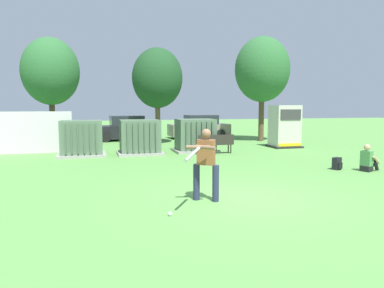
{
  "coord_description": "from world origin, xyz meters",
  "views": [
    {
      "loc": [
        -3.57,
        -8.07,
        2.29
      ],
      "look_at": [
        -0.4,
        3.5,
        1.0
      ],
      "focal_mm": 33.62,
      "sensor_mm": 36.0,
      "label": 1
    }
  ],
  "objects": [
    {
      "name": "parked_car_leftmost",
      "position": [
        -7.32,
        16.49,
        0.75
      ],
      "size": [
        4.33,
        2.18,
        1.62
      ],
      "color": "gray",
      "rests_on": "ground"
    },
    {
      "name": "tree_center_left",
      "position": [
        0.1,
        13.02,
        3.87
      ],
      "size": [
        2.95,
        2.95,
        5.64
      ],
      "color": "brown",
      "rests_on": "ground"
    },
    {
      "name": "park_bench",
      "position": [
        1.97,
        7.92,
        0.54
      ],
      "size": [
        1.82,
        0.52,
        0.92
      ],
      "color": "#2D2823",
      "rests_on": "ground"
    },
    {
      "name": "transformer_west",
      "position": [
        -4.12,
        8.82,
        0.79
      ],
      "size": [
        2.1,
        1.7,
        1.62
      ],
      "color": "#9E9B93",
      "rests_on": "ground"
    },
    {
      "name": "fence_panel",
      "position": [
        -7.0,
        10.5,
        1.0
      ],
      "size": [
        4.8,
        0.12,
        2.0
      ],
      "primitive_type": "cube",
      "color": "silver",
      "rests_on": "ground"
    },
    {
      "name": "parked_car_right_of_center",
      "position": [
        3.62,
        16.16,
        0.75
      ],
      "size": [
        4.28,
        2.09,
        1.62
      ],
      "color": "gray",
      "rests_on": "ground"
    },
    {
      "name": "tree_left",
      "position": [
        -5.85,
        14.01,
        4.2
      ],
      "size": [
        3.2,
        3.2,
        6.12
      ],
      "color": "#4C3828",
      "rests_on": "ground"
    },
    {
      "name": "transformer_mid_west",
      "position": [
        -1.5,
        8.75,
        0.79
      ],
      "size": [
        2.1,
        1.7,
        1.62
      ],
      "color": "#9E9B93",
      "rests_on": "ground"
    },
    {
      "name": "tree_center_right",
      "position": [
        6.85,
        13.08,
        4.54
      ],
      "size": [
        3.46,
        3.46,
        6.62
      ],
      "color": "brown",
      "rests_on": "ground"
    },
    {
      "name": "parked_car_left_of_center",
      "position": [
        -1.58,
        15.79,
        0.75
      ],
      "size": [
        4.28,
        2.09,
        1.62
      ],
      "color": "black",
      "rests_on": "ground"
    },
    {
      "name": "sports_ball",
      "position": [
        -2.09,
        -0.93,
        0.04
      ],
      "size": [
        0.09,
        0.09,
        0.09
      ],
      "primitive_type": "sphere",
      "color": "white",
      "rests_on": "ground"
    },
    {
      "name": "seated_spectator",
      "position": [
        5.64,
        2.26,
        0.38
      ],
      "size": [
        0.79,
        0.64,
        0.96
      ],
      "color": "black",
      "rests_on": "ground"
    },
    {
      "name": "transformer_mid_east",
      "position": [
        1.27,
        8.97,
        0.79
      ],
      "size": [
        2.1,
        1.7,
        1.62
      ],
      "color": "#9E9B93",
      "rests_on": "ground"
    },
    {
      "name": "generator_enclosure",
      "position": [
        6.49,
        9.49,
        1.14
      ],
      "size": [
        1.6,
        1.4,
        2.3
      ],
      "color": "#262626",
      "rests_on": "ground"
    },
    {
      "name": "batter",
      "position": [
        -1.03,
        -0.02,
        0.98
      ],
      "size": [
        1.12,
        1.46,
        1.74
      ],
      "color": "#282D4C",
      "rests_on": "ground"
    },
    {
      "name": "backpack",
      "position": [
        4.8,
        2.81,
        0.21
      ],
      "size": [
        0.37,
        0.34,
        0.44
      ],
      "color": "black",
      "rests_on": "ground"
    },
    {
      "name": "ground_plane",
      "position": [
        0.0,
        0.0,
        0.0
      ],
      "size": [
        96.0,
        96.0,
        0.0
      ],
      "primitive_type": "plane",
      "color": "#5B9947"
    }
  ]
}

